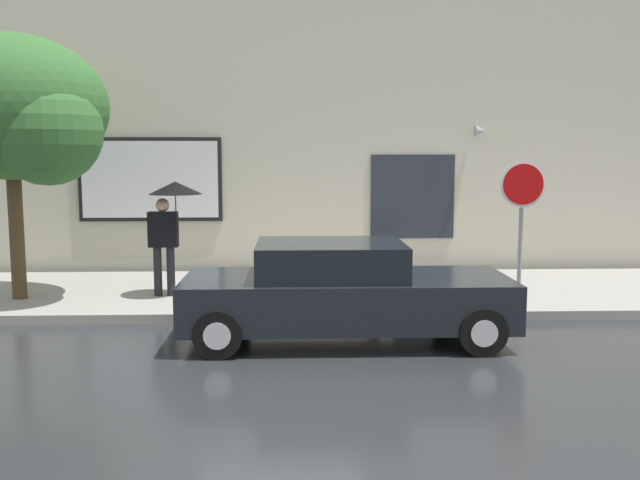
# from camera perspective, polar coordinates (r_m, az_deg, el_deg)

# --- Properties ---
(ground_plane) EXTENTS (60.00, 60.00, 0.00)m
(ground_plane) POSITION_cam_1_polar(r_m,az_deg,el_deg) (9.96, -3.43, -8.17)
(ground_plane) COLOR #282B2D
(sidewalk) EXTENTS (20.00, 4.00, 0.15)m
(sidewalk) POSITION_cam_1_polar(r_m,az_deg,el_deg) (12.86, -3.13, -4.33)
(sidewalk) COLOR gray
(sidewalk) RESTS_ON ground
(building_facade) EXTENTS (20.00, 0.67, 7.00)m
(building_facade) POSITION_cam_1_polar(r_m,az_deg,el_deg) (15.13, -3.11, 10.35)
(building_facade) COLOR beige
(building_facade) RESTS_ON ground
(parked_car) EXTENTS (4.52, 1.87, 1.39)m
(parked_car) POSITION_cam_1_polar(r_m,az_deg,el_deg) (9.78, 1.90, -4.30)
(parked_car) COLOR black
(parked_car) RESTS_ON ground
(fire_hydrant) EXTENTS (0.30, 0.44, 0.70)m
(fire_hydrant) POSITION_cam_1_polar(r_m,az_deg,el_deg) (11.91, 5.46, -3.24)
(fire_hydrant) COLOR white
(fire_hydrant) RESTS_ON sidewalk
(pedestrian_with_umbrella) EXTENTS (0.94, 0.93, 1.99)m
(pedestrian_with_umbrella) POSITION_cam_1_polar(r_m,az_deg,el_deg) (12.28, -12.11, 2.64)
(pedestrian_with_umbrella) COLOR black
(pedestrian_with_umbrella) RESTS_ON sidewalk
(street_tree) EXTENTS (3.23, 2.75, 4.45)m
(street_tree) POSITION_cam_1_polar(r_m,az_deg,el_deg) (12.71, -23.52, 9.56)
(street_tree) COLOR #4C3823
(street_tree) RESTS_ON sidewalk
(stop_sign) EXTENTS (0.76, 0.10, 2.36)m
(stop_sign) POSITION_cam_1_polar(r_m,az_deg,el_deg) (11.76, 16.21, 2.87)
(stop_sign) COLOR gray
(stop_sign) RESTS_ON sidewalk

